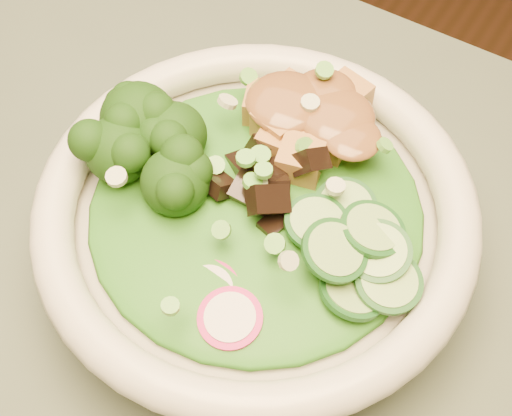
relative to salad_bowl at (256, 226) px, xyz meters
The scene contains 9 objects.
salad_bowl is the anchor object (origin of this frame).
lettuce_bed 0.02m from the salad_bowl, 45.00° to the right, with size 0.19×0.19×0.02m, color #206014.
broccoli_florets 0.07m from the salad_bowl, behind, with size 0.07×0.07×0.04m, color black, non-canonical shape.
radish_slices 0.07m from the salad_bowl, 83.53° to the right, with size 0.10×0.04×0.02m, color #AC0D52, non-canonical shape.
cucumber_slices 0.07m from the salad_bowl, ahead, with size 0.07×0.07×0.03m, color #93BB68, non-canonical shape.
mushroom_heap 0.03m from the salad_bowl, 93.92° to the left, with size 0.07×0.07×0.04m, color black, non-canonical shape.
tofu_cubes 0.07m from the salad_bowl, 92.43° to the left, with size 0.08×0.06×0.03m, color olive, non-canonical shape.
peanut_sauce 0.07m from the salad_bowl, 92.43° to the left, with size 0.07×0.05×0.01m, color brown.
scallion_garnish 0.04m from the salad_bowl, 45.00° to the right, with size 0.18×0.18×0.02m, color #5AA93B, non-canonical shape.
Camera 1 is at (0.34, -0.04, 1.14)m, focal length 50.00 mm.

